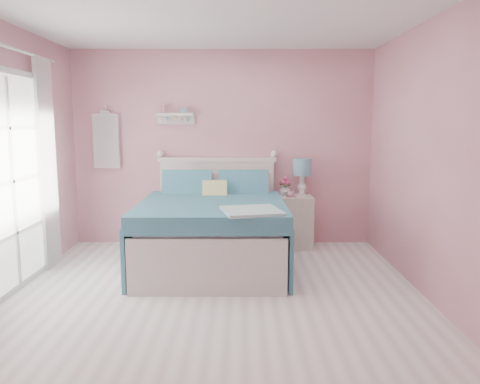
{
  "coord_description": "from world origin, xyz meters",
  "views": [
    {
      "loc": [
        0.25,
        -4.07,
        1.64
      ],
      "look_at": [
        0.24,
        1.2,
        0.86
      ],
      "focal_mm": 35.0,
      "sensor_mm": 36.0,
      "label": 1
    }
  ],
  "objects_px": {
    "nightstand": "(293,221)",
    "vase": "(285,190)",
    "teacup": "(291,194)",
    "bed": "(213,231)",
    "table_lamp": "(302,170)"
  },
  "relations": [
    {
      "from": "bed",
      "to": "vase",
      "type": "relative_size",
      "value": 14.09
    },
    {
      "from": "table_lamp",
      "to": "vase",
      "type": "height_order",
      "value": "table_lamp"
    },
    {
      "from": "table_lamp",
      "to": "teacup",
      "type": "xyz_separation_m",
      "value": [
        -0.16,
        -0.16,
        -0.29
      ]
    },
    {
      "from": "nightstand",
      "to": "teacup",
      "type": "relative_size",
      "value": 6.66
    },
    {
      "from": "vase",
      "to": "teacup",
      "type": "bearing_deg",
      "value": -67.78
    },
    {
      "from": "nightstand",
      "to": "teacup",
      "type": "distance_m",
      "value": 0.4
    },
    {
      "from": "teacup",
      "to": "nightstand",
      "type": "bearing_deg",
      "value": 63.82
    },
    {
      "from": "bed",
      "to": "nightstand",
      "type": "bearing_deg",
      "value": 36.59
    },
    {
      "from": "nightstand",
      "to": "teacup",
      "type": "bearing_deg",
      "value": -116.18
    },
    {
      "from": "bed",
      "to": "vase",
      "type": "distance_m",
      "value": 1.27
    },
    {
      "from": "table_lamp",
      "to": "teacup",
      "type": "height_order",
      "value": "table_lamp"
    },
    {
      "from": "bed",
      "to": "table_lamp",
      "type": "height_order",
      "value": "bed"
    },
    {
      "from": "nightstand",
      "to": "bed",
      "type": "bearing_deg",
      "value": -142.88
    },
    {
      "from": "nightstand",
      "to": "teacup",
      "type": "xyz_separation_m",
      "value": [
        -0.05,
        -0.1,
        0.39
      ]
    },
    {
      "from": "nightstand",
      "to": "vase",
      "type": "bearing_deg",
      "value": 155.59
    }
  ]
}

